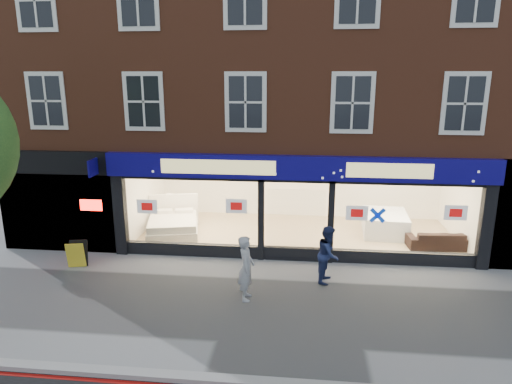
% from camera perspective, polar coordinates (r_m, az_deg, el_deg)
% --- Properties ---
extents(ground, '(120.00, 120.00, 0.00)m').
position_cam_1_polar(ground, '(11.57, 4.48, -14.36)').
color(ground, gray).
rests_on(ground, ground).
extents(kerb_stone, '(60.00, 0.25, 0.12)m').
position_cam_1_polar(kerb_stone, '(9.10, 3.87, -22.87)').
color(kerb_stone, gray).
rests_on(kerb_stone, ground).
extents(showroom_floor, '(11.00, 4.50, 0.10)m').
position_cam_1_polar(showroom_floor, '(16.34, 5.06, -5.30)').
color(showroom_floor, tan).
rests_on(showroom_floor, ground).
extents(building, '(19.00, 8.26, 10.30)m').
position_cam_1_polar(building, '(17.10, 5.65, 18.13)').
color(building, brown).
rests_on(building, ground).
extents(display_bed, '(2.18, 2.46, 1.20)m').
position_cam_1_polar(display_bed, '(16.38, -10.31, -4.01)').
color(display_bed, white).
rests_on(display_bed, showroom_floor).
extents(bedside_table, '(0.46, 0.46, 0.55)m').
position_cam_1_polar(bedside_table, '(17.59, -10.70, -2.93)').
color(bedside_table, brown).
rests_on(bedside_table, showroom_floor).
extents(mattress_stack, '(1.59, 1.96, 0.74)m').
position_cam_1_polar(mattress_stack, '(16.76, 15.79, -3.78)').
color(mattress_stack, white).
rests_on(mattress_stack, showroom_floor).
extents(sofa, '(2.00, 0.89, 0.57)m').
position_cam_1_polar(sofa, '(15.97, 21.82, -5.53)').
color(sofa, black).
rests_on(sofa, showroom_floor).
extents(a_board, '(0.59, 0.45, 0.80)m').
position_cam_1_polar(a_board, '(14.64, -21.45, -7.25)').
color(a_board, yellow).
rests_on(a_board, ground).
extents(pedestrian_grey, '(0.43, 0.63, 1.69)m').
position_cam_1_polar(pedestrian_grey, '(11.65, -1.24, -9.46)').
color(pedestrian_grey, '#9FA0A6').
rests_on(pedestrian_grey, ground).
extents(pedestrian_blue, '(0.77, 0.90, 1.60)m').
position_cam_1_polar(pedestrian_blue, '(12.76, 9.05, -7.67)').
color(pedestrian_blue, '#1B254E').
rests_on(pedestrian_blue, ground).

